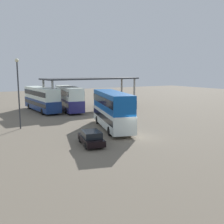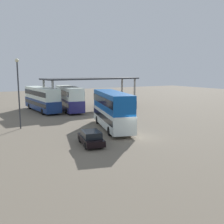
{
  "view_description": "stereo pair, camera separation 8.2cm",
  "coord_description": "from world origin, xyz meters",
  "px_view_note": "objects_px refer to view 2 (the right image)",
  "views": [
    {
      "loc": [
        -15.28,
        -21.78,
        6.87
      ],
      "look_at": [
        0.04,
        4.69,
        2.0
      ],
      "focal_mm": 41.87,
      "sensor_mm": 36.0,
      "label": 1
    },
    {
      "loc": [
        -15.21,
        -21.82,
        6.87
      ],
      "look_at": [
        0.04,
        4.69,
        2.0
      ],
      "focal_mm": 41.87,
      "sensor_mm": 36.0,
      "label": 2
    }
  ],
  "objects_px": {
    "double_decker_mid_row": "(69,98)",
    "lamppost_tall": "(18,85)",
    "parked_hatchback": "(91,138)",
    "double_decker_near_canopy": "(42,98)",
    "double_decker_main": "(112,109)"
  },
  "relations": [
    {
      "from": "double_decker_main",
      "to": "lamppost_tall",
      "type": "xyz_separation_m",
      "value": [
        -9.52,
        5.38,
        2.76
      ]
    },
    {
      "from": "parked_hatchback",
      "to": "double_decker_near_canopy",
      "type": "xyz_separation_m",
      "value": [
        1.56,
        22.75,
        1.55
      ]
    },
    {
      "from": "parked_hatchback",
      "to": "double_decker_mid_row",
      "type": "distance_m",
      "value": 21.55
    },
    {
      "from": "parked_hatchback",
      "to": "double_decker_near_canopy",
      "type": "height_order",
      "value": "double_decker_near_canopy"
    },
    {
      "from": "double_decker_main",
      "to": "parked_hatchback",
      "type": "relative_size",
      "value": 2.62
    },
    {
      "from": "double_decker_near_canopy",
      "to": "lamppost_tall",
      "type": "height_order",
      "value": "lamppost_tall"
    },
    {
      "from": "double_decker_mid_row",
      "to": "lamppost_tall",
      "type": "xyz_separation_m",
      "value": [
        -10.0,
        -10.24,
        2.87
      ]
    },
    {
      "from": "double_decker_near_canopy",
      "to": "double_decker_mid_row",
      "type": "distance_m",
      "value": 4.59
    },
    {
      "from": "double_decker_main",
      "to": "double_decker_near_canopy",
      "type": "distance_m",
      "value": 18.02
    },
    {
      "from": "double_decker_near_canopy",
      "to": "parked_hatchback",
      "type": "bearing_deg",
      "value": 172.68
    },
    {
      "from": "double_decker_near_canopy",
      "to": "double_decker_main",
      "type": "bearing_deg",
      "value": -171.76
    },
    {
      "from": "lamppost_tall",
      "to": "double_decker_mid_row",
      "type": "bearing_deg",
      "value": 45.68
    },
    {
      "from": "double_decker_near_canopy",
      "to": "lamppost_tall",
      "type": "relative_size",
      "value": 1.42
    },
    {
      "from": "double_decker_mid_row",
      "to": "double_decker_near_canopy",
      "type": "bearing_deg",
      "value": 70.83
    },
    {
      "from": "double_decker_main",
      "to": "double_decker_mid_row",
      "type": "xyz_separation_m",
      "value": [
        0.48,
        15.62,
        -0.11
      ]
    }
  ]
}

